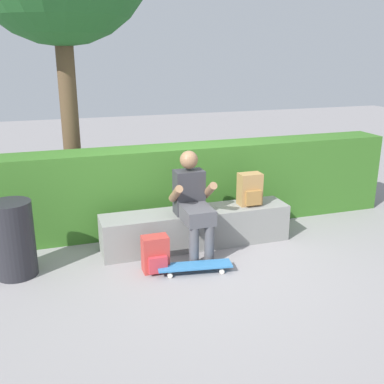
# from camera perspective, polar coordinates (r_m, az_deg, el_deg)

# --- Properties ---
(ground_plane) EXTENTS (24.00, 24.00, 0.00)m
(ground_plane) POSITION_cam_1_polar(r_m,az_deg,el_deg) (5.32, 2.02, -8.33)
(ground_plane) COLOR gray
(bench_main) EXTENTS (2.31, 0.45, 0.45)m
(bench_main) POSITION_cam_1_polar(r_m,az_deg,el_deg) (5.60, 0.54, -4.45)
(bench_main) COLOR gray
(bench_main) RESTS_ON ground
(person_skater) EXTENTS (0.49, 0.62, 1.20)m
(person_skater) POSITION_cam_1_polar(r_m,az_deg,el_deg) (5.23, 0.10, -1.10)
(person_skater) COLOR #333338
(person_skater) RESTS_ON ground
(skateboard_near_person) EXTENTS (0.82, 0.32, 0.09)m
(skateboard_near_person) POSITION_cam_1_polar(r_m,az_deg,el_deg) (4.99, 0.36, -9.21)
(skateboard_near_person) COLOR teal
(skateboard_near_person) RESTS_ON ground
(backpack_on_bench) EXTENTS (0.28, 0.23, 0.40)m
(backpack_on_bench) POSITION_cam_1_polar(r_m,az_deg,el_deg) (5.70, 7.23, 0.29)
(backpack_on_bench) COLOR #A37A47
(backpack_on_bench) RESTS_ON bench_main
(backpack_on_ground) EXTENTS (0.28, 0.23, 0.40)m
(backpack_on_ground) POSITION_cam_1_polar(r_m,az_deg,el_deg) (4.99, -4.56, -7.76)
(backpack_on_ground) COLOR #B23833
(backpack_on_ground) RESTS_ON ground
(hedge_row) EXTENTS (5.57, 0.51, 1.10)m
(hedge_row) POSITION_cam_1_polar(r_m,az_deg,el_deg) (6.19, 0.37, 0.86)
(hedge_row) COLOR #356923
(hedge_row) RESTS_ON ground
(trash_bin) EXTENTS (0.43, 0.43, 0.82)m
(trash_bin) POSITION_cam_1_polar(r_m,az_deg,el_deg) (5.16, -21.31, -5.49)
(trash_bin) COLOR #232328
(trash_bin) RESTS_ON ground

